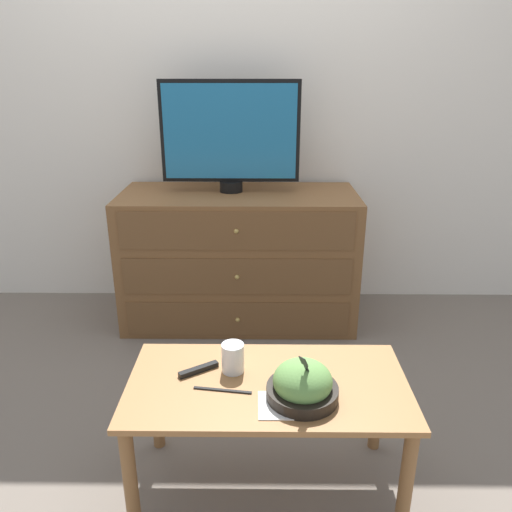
{
  "coord_description": "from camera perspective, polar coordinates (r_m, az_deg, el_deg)",
  "views": [
    {
      "loc": [
        0.2,
        -2.96,
        1.4
      ],
      "look_at": [
        0.18,
        -1.29,
        0.76
      ],
      "focal_mm": 35.0,
      "sensor_mm": 36.0,
      "label": 1
    }
  ],
  "objects": [
    {
      "name": "takeout_bowl",
      "position": [
        1.59,
        5.34,
        -14.43
      ],
      "size": [
        0.22,
        0.22,
        0.18
      ],
      "color": "black",
      "rests_on": "coffee_table"
    },
    {
      "name": "knife",
      "position": [
        1.64,
        -3.84,
        -15.06
      ],
      "size": [
        0.19,
        0.04,
        0.01
      ],
      "color": "black",
      "rests_on": "coffee_table"
    },
    {
      "name": "wall_back",
      "position": [
        2.99,
        -3.47,
        19.01
      ],
      "size": [
        12.0,
        0.05,
        2.6
      ],
      "color": "white",
      "rests_on": "ground_plane"
    },
    {
      "name": "tv",
      "position": [
        2.72,
        -2.97,
        13.73
      ],
      "size": [
        0.74,
        0.13,
        0.59
      ],
      "color": "black",
      "rests_on": "dresser"
    },
    {
      "name": "remote_control",
      "position": [
        1.73,
        -6.58,
        -12.76
      ],
      "size": [
        0.13,
        0.09,
        0.02
      ],
      "color": "black",
      "rests_on": "coffee_table"
    },
    {
      "name": "napkin",
      "position": [
        1.58,
        2.82,
        -16.67
      ],
      "size": [
        0.14,
        0.14,
        0.0
      ],
      "color": "white",
      "rests_on": "coffee_table"
    },
    {
      "name": "dresser",
      "position": [
        2.85,
        -1.93,
        -0.16
      ],
      "size": [
        1.3,
        0.57,
        0.75
      ],
      "color": "brown",
      "rests_on": "ground_plane"
    },
    {
      "name": "ground_plane",
      "position": [
        3.28,
        -3.01,
        -4.32
      ],
      "size": [
        12.0,
        12.0,
        0.0
      ],
      "primitive_type": "plane",
      "color": "#70665B"
    },
    {
      "name": "drink_cup",
      "position": [
        1.71,
        -2.65,
        -11.71
      ],
      "size": [
        0.08,
        0.08,
        0.1
      ],
      "color": "beige",
      "rests_on": "coffee_table"
    },
    {
      "name": "coffee_table",
      "position": [
        1.72,
        1.33,
        -16.1
      ],
      "size": [
        0.92,
        0.47,
        0.44
      ],
      "color": "#9E6B3D",
      "rests_on": "ground_plane"
    }
  ]
}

